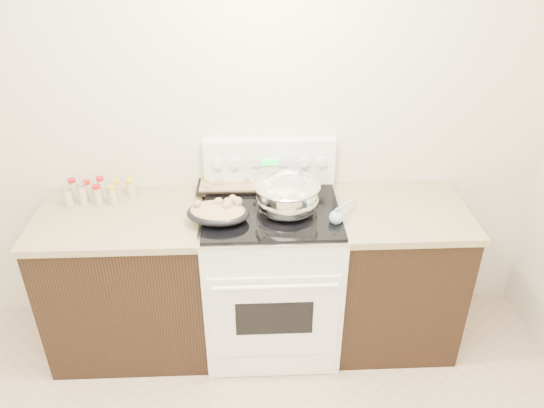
{
  "coord_description": "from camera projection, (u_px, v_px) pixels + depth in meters",
  "views": [
    {
      "loc": [
        0.24,
        -1.06,
        2.43
      ],
      "look_at": [
        0.35,
        1.37,
        1.0
      ],
      "focal_mm": 35.0,
      "sensor_mm": 36.0,
      "label": 1
    }
  ],
  "objects": [
    {
      "name": "counter_left",
      "position": [
        131.0,
        281.0,
        3.12
      ],
      "size": [
        0.93,
        0.67,
        0.92
      ],
      "color": "black",
      "rests_on": "ground"
    },
    {
      "name": "roasting_pan",
      "position": [
        218.0,
        212.0,
        2.77
      ],
      "size": [
        0.37,
        0.29,
        0.11
      ],
      "color": "black",
      "rests_on": "kitchen_range"
    },
    {
      "name": "blue_ladle",
      "position": [
        337.0,
        216.0,
        2.77
      ],
      "size": [
        0.18,
        0.23,
        0.09
      ],
      "color": "#77A3B2",
      "rests_on": "kitchen_range"
    },
    {
      "name": "baking_sheet",
      "position": [
        227.0,
        183.0,
        3.11
      ],
      "size": [
        0.36,
        0.25,
        0.06
      ],
      "color": "black",
      "rests_on": "kitchen_range"
    },
    {
      "name": "counter_right",
      "position": [
        393.0,
        273.0,
        3.18
      ],
      "size": [
        0.73,
        0.67,
        0.92
      ],
      "color": "black",
      "rests_on": "ground"
    },
    {
      "name": "room_shell",
      "position": [
        152.0,
        244.0,
        1.28
      ],
      "size": [
        4.1,
        3.6,
        2.75
      ],
      "color": "beige",
      "rests_on": "ground"
    },
    {
      "name": "mixing_bowl",
      "position": [
        287.0,
        197.0,
        2.84
      ],
      "size": [
        0.37,
        0.37,
        0.21
      ],
      "color": "silver",
      "rests_on": "kitchen_range"
    },
    {
      "name": "kitchen_range",
      "position": [
        272.0,
        274.0,
        3.13
      ],
      "size": [
        0.78,
        0.73,
        1.22
      ],
      "color": "white",
      "rests_on": "ground"
    },
    {
      "name": "wooden_spoon",
      "position": [
        286.0,
        207.0,
        2.89
      ],
      "size": [
        0.07,
        0.27,
        0.04
      ],
      "color": "#A6734C",
      "rests_on": "kitchen_range"
    },
    {
      "name": "spice_jars",
      "position": [
        97.0,
        191.0,
        2.99
      ],
      "size": [
        0.38,
        0.15,
        0.13
      ],
      "color": "#BFB28C",
      "rests_on": "counter_left"
    }
  ]
}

